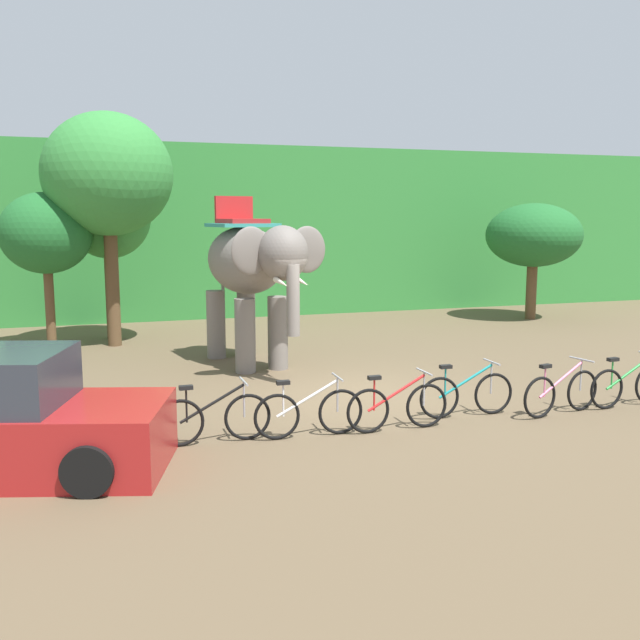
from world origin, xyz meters
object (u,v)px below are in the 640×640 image
(bike_red, at_px, (397,406))
(bike_teal, at_px, (466,394))
(bike_pink, at_px, (561,392))
(bike_green, at_px, (629,385))
(elephant, at_px, (251,268))
(bike_white, at_px, (309,412))
(bike_black, at_px, (214,418))
(tree_far_right, at_px, (108,175))
(tree_right, at_px, (46,234))
(tree_far_left, at_px, (108,217))
(tree_center_left, at_px, (534,236))

(bike_red, xyz_separation_m, bike_teal, (1.42, 0.36, 0.00))
(bike_red, bearing_deg, bike_pink, -0.54)
(bike_green, bearing_deg, bike_teal, 173.93)
(elephant, xyz_separation_m, bike_white, (-0.28, -5.31, -1.82))
(bike_green, bearing_deg, bike_black, 178.31)
(bike_pink, height_order, bike_green, same)
(tree_far_right, bearing_deg, bike_pink, -52.09)
(tree_right, distance_m, elephant, 5.73)
(tree_far_left, bearing_deg, bike_black, -83.22)
(tree_center_left, height_order, elephant, elephant)
(tree_center_left, distance_m, bike_pink, 11.75)
(bike_white, bearing_deg, bike_black, 174.15)
(tree_far_left, xyz_separation_m, bike_pink, (7.00, -10.08, -2.91))
(tree_right, relative_size, bike_green, 2.29)
(elephant, bearing_deg, bike_black, -108.23)
(tree_center_left, xyz_separation_m, bike_green, (-4.64, -9.71, -2.32))
(tree_center_left, distance_m, bike_green, 11.01)
(tree_right, bearing_deg, bike_teal, -51.33)
(bike_pink, bearing_deg, elephant, 127.24)
(tree_far_right, xyz_separation_m, bike_green, (8.44, -8.91, -3.95))
(bike_red, bearing_deg, bike_green, 0.45)
(tree_center_left, bearing_deg, tree_far_left, 178.67)
(bike_teal, bearing_deg, bike_white, -174.89)
(bike_white, height_order, bike_red, same)
(tree_far_right, xyz_separation_m, bike_pink, (6.99, -8.97, -3.95))
(bike_pink, bearing_deg, bike_teal, 166.29)
(bike_white, height_order, bike_pink, same)
(tree_far_left, height_order, bike_teal, tree_far_left)
(tree_right, bearing_deg, tree_center_left, 2.79)
(bike_teal, bearing_deg, bike_green, -6.07)
(tree_far_right, xyz_separation_m, bike_red, (3.99, -8.94, -3.95))
(tree_right, distance_m, bike_black, 9.52)
(bike_black, height_order, bike_teal, same)
(elephant, bearing_deg, tree_right, 140.49)
(elephant, bearing_deg, tree_far_right, 128.93)
(bike_black, relative_size, bike_teal, 1.00)
(bike_black, height_order, bike_green, same)
(tree_right, xyz_separation_m, bike_red, (5.52, -9.03, -2.50))
(tree_center_left, xyz_separation_m, bike_black, (-11.93, -9.50, -2.32))
(elephant, bearing_deg, bike_white, -93.05)
(bike_red, relative_size, bike_teal, 1.00)
(bike_white, distance_m, bike_teal, 2.85)
(bike_black, xyz_separation_m, bike_red, (2.84, -0.25, 0.00))
(bike_red, height_order, bike_green, same)
(tree_center_left, bearing_deg, tree_far_right, -176.50)
(bike_white, distance_m, bike_red, 1.42)
(tree_far_left, relative_size, bike_pink, 2.65)
(bike_teal, distance_m, bike_pink, 1.63)
(bike_teal, bearing_deg, bike_black, -178.54)
(bike_red, height_order, bike_pink, same)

